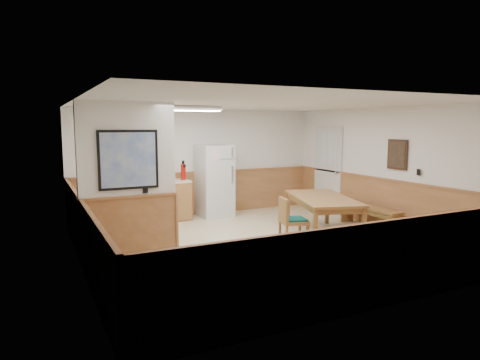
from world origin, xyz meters
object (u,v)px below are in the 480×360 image
refrigerator (215,181)px  dining_chair (289,218)px  dining_table (322,201)px  dining_bench (370,212)px  fire_extinguisher (183,171)px  soap_bottle (104,179)px

refrigerator → dining_chair: (0.23, -2.86, -0.34)m
refrigerator → dining_table: refrigerator is taller
dining_bench → fire_extinguisher: bearing=140.1°
refrigerator → fire_extinguisher: bearing=177.5°
soap_bottle → refrigerator: bearing=-0.4°
refrigerator → soap_bottle: (-2.50, 0.02, 0.17)m
dining_bench → fire_extinguisher: size_ratio=3.43×
dining_bench → dining_table: bearing=179.1°
soap_bottle → dining_chair: bearing=-46.5°
dining_table → fire_extinguisher: 3.25m
refrigerator → dining_table: size_ratio=0.76×
dining_chair → soap_bottle: (-2.73, 2.88, 0.51)m
refrigerator → fire_extinguisher: size_ratio=3.82×
dining_chair → soap_bottle: bearing=146.8°
dining_bench → dining_chair: dining_chair is taller
dining_bench → soap_bottle: bearing=151.3°
dining_table → fire_extinguisher: bearing=145.3°
dining_chair → fire_extinguisher: fire_extinguisher is taller
fire_extinguisher → dining_table: bearing=-36.7°
refrigerator → dining_chair: bearing=-87.8°
dining_chair → fire_extinguisher: bearing=122.5°
fire_extinguisher → dining_chair: bearing=-54.8°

